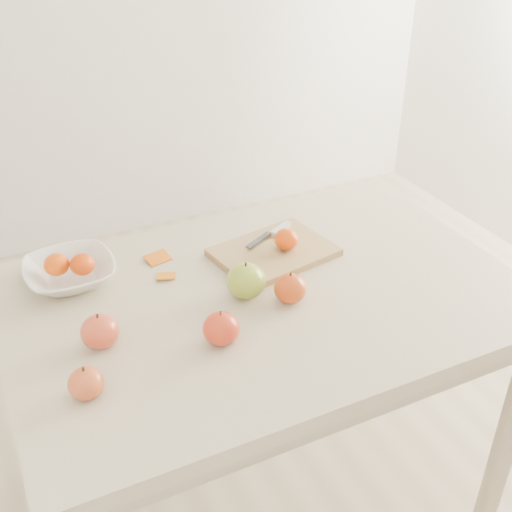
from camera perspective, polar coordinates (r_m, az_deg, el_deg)
name	(u,v)px	position (r m, az deg, el deg)	size (l,w,h in m)	color
ground	(263,497)	(2.04, 0.65, -20.64)	(3.50, 3.50, 0.00)	#C6B293
table	(265,324)	(1.58, 0.79, -6.09)	(1.20, 0.80, 0.75)	beige
cutting_board	(274,252)	(1.65, 1.58, 0.34)	(0.29, 0.21, 0.02)	tan
board_tangerine	(286,239)	(1.63, 2.70, 1.50)	(0.06, 0.06, 0.05)	#D24907
fruit_bowl	(70,273)	(1.60, -16.22, -1.43)	(0.21, 0.21, 0.05)	white
bowl_tangerine_near	(57,264)	(1.59, -17.30, -0.72)	(0.06, 0.06, 0.05)	#E64D08
bowl_tangerine_far	(82,264)	(1.58, -15.19, -0.72)	(0.06, 0.06, 0.05)	red
orange_peel_a	(158,259)	(1.65, -8.71, -0.30)	(0.06, 0.04, 0.00)	#D4610E
orange_peel_b	(166,277)	(1.58, -8.00, -1.85)	(0.04, 0.04, 0.00)	orange
paring_knife	(277,231)	(1.71, 1.91, 2.26)	(0.16, 0.08, 0.01)	silver
apple_green	(246,281)	(1.48, -0.90, -2.22)	(0.09, 0.09, 0.08)	#5E8B15
apple_red_b	(100,331)	(1.38, -13.71, -6.52)	(0.08, 0.08, 0.07)	#A70F1C
apple_red_e	(290,288)	(1.47, 3.06, -2.88)	(0.08, 0.08, 0.07)	#A20D03
apple_red_d	(86,383)	(1.27, -14.88, -10.87)	(0.07, 0.07, 0.06)	#9E2216
apple_red_c	(221,328)	(1.35, -3.11, -6.44)	(0.08, 0.08, 0.07)	#A30917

